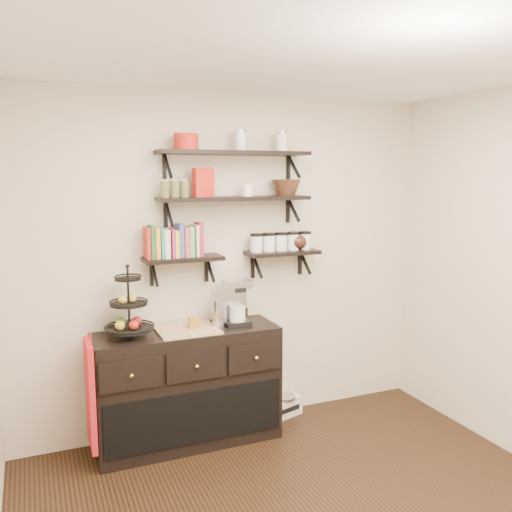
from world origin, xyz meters
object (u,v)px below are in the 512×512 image
object	(u,v)px
sideboard	(188,387)
radio	(284,406)
coffee_maker	(235,303)
fruit_stand	(129,313)

from	to	relation	value
sideboard	radio	bearing A→B (deg)	8.25
sideboard	radio	world-z (taller)	sideboard
coffee_maker	fruit_stand	bearing A→B (deg)	-177.27
sideboard	coffee_maker	size ratio (longest dim) A/B	3.87
coffee_maker	radio	distance (m)	1.10
sideboard	fruit_stand	bearing A→B (deg)	179.50
fruit_stand	radio	bearing A→B (deg)	5.45
coffee_maker	radio	xyz separation A→B (m)	(0.48, 0.10, -0.98)
sideboard	fruit_stand	xyz separation A→B (m)	(-0.42, 0.00, 0.62)
radio	sideboard	bearing A→B (deg)	170.83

